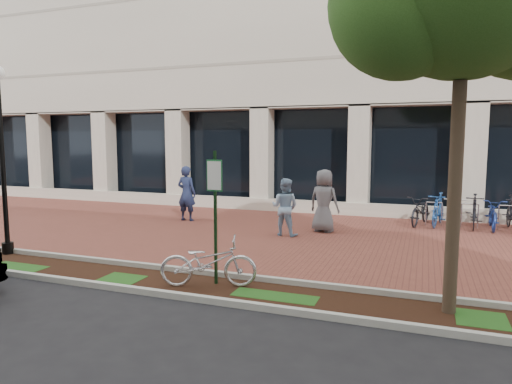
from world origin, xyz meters
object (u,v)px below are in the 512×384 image
(parking_sign, at_px, (215,201))
(bike_rack_cluster, at_px, (474,212))
(lamppost, at_px, (2,150))
(pedestrian_mid, at_px, (285,207))
(pedestrian_right, at_px, (324,201))
(pedestrian_left, at_px, (187,193))
(locked_bicycle, at_px, (208,262))

(parking_sign, distance_m, bike_rack_cluster, 9.98)
(parking_sign, xyz_separation_m, lamppost, (-6.03, 0.39, 0.96))
(pedestrian_mid, height_order, pedestrian_right, pedestrian_right)
(pedestrian_right, bearing_deg, lamppost, 52.67)
(pedestrian_left, distance_m, pedestrian_mid, 4.23)
(parking_sign, relative_size, pedestrian_mid, 1.53)
(parking_sign, height_order, bike_rack_cluster, parking_sign)
(locked_bicycle, xyz_separation_m, pedestrian_right, (0.99, 6.15, 0.49))
(pedestrian_right, bearing_deg, parking_sign, 95.13)
(locked_bicycle, bearing_deg, lamppost, 64.20)
(locked_bicycle, bearing_deg, bike_rack_cluster, -53.28)
(pedestrian_left, xyz_separation_m, bike_rack_cluster, (9.55, 2.04, -0.46))
(locked_bicycle, distance_m, pedestrian_right, 6.25)
(lamppost, distance_m, bike_rack_cluster, 14.08)
(bike_rack_cluster, bearing_deg, parking_sign, -114.83)
(pedestrian_mid, distance_m, pedestrian_right, 1.38)
(pedestrian_left, bearing_deg, lamppost, 75.69)
(pedestrian_left, relative_size, bike_rack_cluster, 0.46)
(pedestrian_left, bearing_deg, parking_sign, 127.21)
(locked_bicycle, relative_size, pedestrian_right, 0.96)
(lamppost, relative_size, bike_rack_cluster, 1.10)
(lamppost, bearing_deg, parking_sign, -3.66)
(parking_sign, height_order, pedestrian_mid, parking_sign)
(pedestrian_mid, xyz_separation_m, pedestrian_right, (1.00, 0.95, 0.12))
(locked_bicycle, relative_size, bike_rack_cluster, 0.45)
(lamppost, relative_size, pedestrian_right, 2.37)
(locked_bicycle, bearing_deg, pedestrian_right, -29.45)
(pedestrian_left, xyz_separation_m, pedestrian_right, (5.04, -0.28, 0.00))
(parking_sign, distance_m, pedestrian_left, 7.51)
(parking_sign, relative_size, bike_rack_cluster, 0.63)
(parking_sign, xyz_separation_m, pedestrian_right, (0.92, 5.97, -0.69))
(parking_sign, distance_m, pedestrian_right, 6.08)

